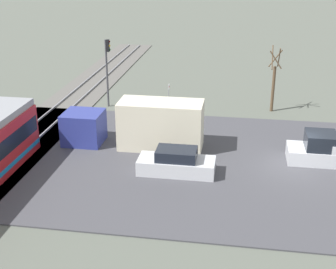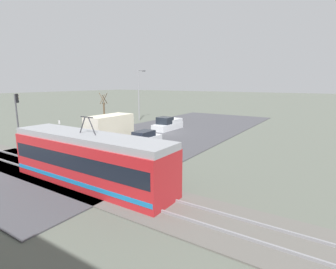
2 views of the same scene
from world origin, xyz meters
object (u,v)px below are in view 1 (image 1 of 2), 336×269
(street_tree, at_px, (274,82))
(no_parking_sign, at_px, (169,94))
(pickup_truck, at_px, (330,152))
(box_truck, at_px, (142,125))
(sedan_car_0, at_px, (176,163))
(traffic_light_pole, at_px, (107,64))

(street_tree, xyz_separation_m, no_parking_sign, (-0.76, 8.24, -1.09))
(pickup_truck, distance_m, no_parking_sign, 14.23)
(box_truck, height_order, pickup_truck, box_truck)
(pickup_truck, height_order, no_parking_sign, no_parking_sign)
(box_truck, height_order, street_tree, street_tree)
(box_truck, relative_size, street_tree, 1.76)
(pickup_truck, xyz_separation_m, sedan_car_0, (-2.86, 9.01, -0.09))
(traffic_light_pole, relative_size, street_tree, 1.06)
(sedan_car_0, bearing_deg, traffic_light_pole, 32.37)
(street_tree, bearing_deg, box_truck, 134.95)
(pickup_truck, relative_size, traffic_light_pole, 0.96)
(traffic_light_pole, height_order, no_parking_sign, traffic_light_pole)
(sedan_car_0, xyz_separation_m, no_parking_sign, (11.53, 2.27, 0.59))
(pickup_truck, height_order, sedan_car_0, pickup_truck)
(box_truck, xyz_separation_m, pickup_truck, (-0.68, -11.80, -0.73))
(box_truck, relative_size, no_parking_sign, 4.40)
(no_parking_sign, bearing_deg, street_tree, -84.76)
(traffic_light_pole, distance_m, no_parking_sign, 5.46)
(box_truck, bearing_deg, sedan_car_0, -141.80)
(street_tree, bearing_deg, pickup_truck, -162.17)
(traffic_light_pole, xyz_separation_m, no_parking_sign, (0.13, -4.96, -2.28))
(sedan_car_0, height_order, no_parking_sign, no_parking_sign)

